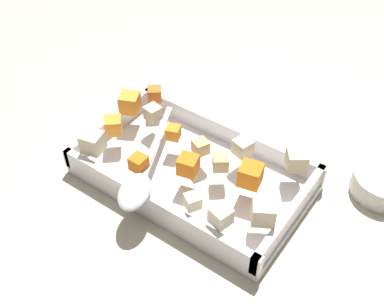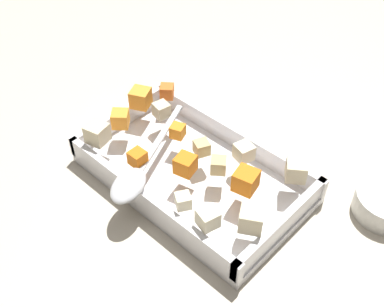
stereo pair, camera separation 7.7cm
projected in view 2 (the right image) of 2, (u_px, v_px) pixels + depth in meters
The scene contains 19 objects.
ground_plane at pixel (196, 178), 0.82m from camera, with size 4.00×4.00×0.00m, color #BCB29E.
baking_dish at pixel (192, 173), 0.80m from camera, with size 0.38×0.22×0.05m.
carrot_chunk_front_center at pixel (185, 164), 0.75m from camera, with size 0.03×0.03×0.03m, color orange.
carrot_chunk_corner_ne at pixel (178, 131), 0.81m from camera, with size 0.02×0.02×0.02m, color orange.
carrot_chunk_heap_top at pixel (167, 91), 0.89m from camera, with size 0.02×0.02×0.02m, color orange.
carrot_chunk_heap_side at pixel (246, 181), 0.72m from camera, with size 0.03×0.03×0.03m, color orange.
carrot_chunk_far_left at pixel (120, 119), 0.83m from camera, with size 0.03×0.03×0.03m, color orange.
carrot_chunk_corner_sw at pixel (138, 158), 0.76m from camera, with size 0.02×0.02×0.02m, color orange.
carrot_chunk_corner_se at pixel (141, 98), 0.87m from camera, with size 0.03×0.03×0.03m, color orange.
potato_chunk_corner_nw at pixel (244, 152), 0.77m from camera, with size 0.03×0.03×0.03m, color beige.
potato_chunk_mid_left at pixel (218, 165), 0.75m from camera, with size 0.02×0.02×0.02m, color tan.
potato_chunk_near_right at pixel (97, 133), 0.80m from camera, with size 0.03×0.03×0.03m, color beige.
potato_chunk_far_right at pixel (251, 219), 0.67m from camera, with size 0.03×0.03×0.03m, color beige.
potato_chunk_under_handle at pixel (208, 218), 0.67m from camera, with size 0.03×0.03×0.03m, color beige.
potato_chunk_center at pixel (203, 149), 0.78m from camera, with size 0.02×0.02×0.02m, color tan.
potato_chunk_near_spoon at pixel (161, 110), 0.85m from camera, with size 0.03×0.03×0.03m, color beige.
potato_chunk_mid_right at pixel (296, 170), 0.74m from camera, with size 0.03×0.03×0.03m, color beige.
potato_chunk_rim_edge at pixel (183, 201), 0.70m from camera, with size 0.02×0.02×0.02m, color beige.
serving_spoon at pixel (132, 180), 0.73m from camera, with size 0.13×0.25×0.02m.
Camera 2 is at (0.38, -0.41, 0.59)m, focal length 44.60 mm.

